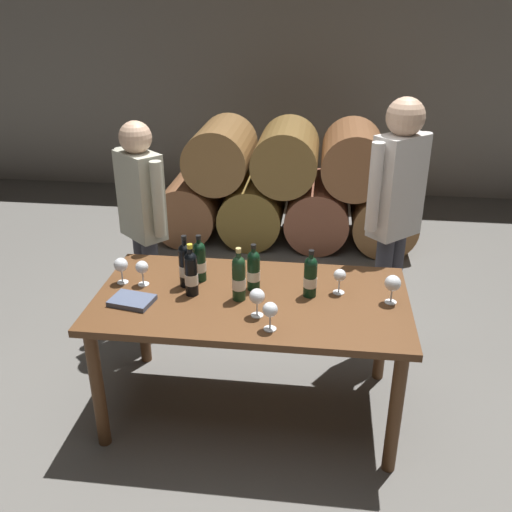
{
  "coord_description": "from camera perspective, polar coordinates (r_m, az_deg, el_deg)",
  "views": [
    {
      "loc": [
        0.35,
        -2.67,
        2.27
      ],
      "look_at": [
        0.0,
        0.2,
        0.91
      ],
      "focal_mm": 39.75,
      "sensor_mm": 36.0,
      "label": 1
    }
  ],
  "objects": [
    {
      "name": "wine_bottle_3",
      "position": [
        3.11,
        -0.21,
        -1.4
      ],
      "size": [
        0.07,
        0.07,
        0.27
      ],
      "color": "black",
      "rests_on": "dining_table"
    },
    {
      "name": "wine_bottle_1",
      "position": [
        3.07,
        -6.55,
        -1.71
      ],
      "size": [
        0.07,
        0.07,
        0.3
      ],
      "color": "black",
      "rests_on": "dining_table"
    },
    {
      "name": "wine_bottle_5",
      "position": [
        3.22,
        -5.7,
        -0.48
      ],
      "size": [
        0.07,
        0.07,
        0.28
      ],
      "color": "black",
      "rests_on": "dining_table"
    },
    {
      "name": "barrel_stack",
      "position": [
        5.56,
        3.03,
        6.98
      ],
      "size": [
        2.49,
        0.9,
        1.15
      ],
      "color": "brown",
      "rests_on": "ground_plane"
    },
    {
      "name": "taster_seated_left",
      "position": [
        3.83,
        -11.36,
        4.1
      ],
      "size": [
        0.39,
        0.35,
        1.54
      ],
      "color": "#383842",
      "rests_on": "ground_plane"
    },
    {
      "name": "ground_plane",
      "position": [
        3.53,
        -0.41,
        -14.92
      ],
      "size": [
        14.0,
        14.0,
        0.0
      ],
      "primitive_type": "plane",
      "color": "#66635E"
    },
    {
      "name": "wine_glass_1",
      "position": [
        3.23,
        -11.4,
        -1.2
      ],
      "size": [
        0.07,
        0.07,
        0.15
      ],
      "color": "white",
      "rests_on": "dining_table"
    },
    {
      "name": "tasting_notebook",
      "position": [
        3.09,
        -12.37,
        -4.4
      ],
      "size": [
        0.25,
        0.2,
        0.03
      ],
      "primitive_type": "cube",
      "rotation": [
        0.0,
        0.0,
        -0.19
      ],
      "color": "#4C5670",
      "rests_on": "dining_table"
    },
    {
      "name": "wine_bottle_2",
      "position": [
        3.01,
        -1.74,
        -2.18
      ],
      "size": [
        0.07,
        0.07,
        0.3
      ],
      "color": "#19381E",
      "rests_on": "dining_table"
    },
    {
      "name": "wine_glass_2",
      "position": [
        3.06,
        13.59,
        -2.74
      ],
      "size": [
        0.09,
        0.09,
        0.16
      ],
      "color": "white",
      "rests_on": "dining_table"
    },
    {
      "name": "wine_glass_0",
      "position": [
        3.11,
        8.42,
        -2.04
      ],
      "size": [
        0.07,
        0.07,
        0.14
      ],
      "color": "white",
      "rests_on": "dining_table"
    },
    {
      "name": "wine_glass_3",
      "position": [
        2.86,
        0.11,
        -4.16
      ],
      "size": [
        0.08,
        0.08,
        0.15
      ],
      "color": "white",
      "rests_on": "dining_table"
    },
    {
      "name": "wine_glass_5",
      "position": [
        2.75,
        1.43,
        -5.52
      ],
      "size": [
        0.08,
        0.08,
        0.15
      ],
      "color": "white",
      "rests_on": "dining_table"
    },
    {
      "name": "wine_glass_4",
      "position": [
        3.27,
        -13.44,
        -0.94
      ],
      "size": [
        0.08,
        0.08,
        0.15
      ],
      "color": "white",
      "rests_on": "dining_table"
    },
    {
      "name": "wine_bottle_4",
      "position": [
        3.06,
        5.49,
        -2.02
      ],
      "size": [
        0.07,
        0.07,
        0.27
      ],
      "color": "black",
      "rests_on": "dining_table"
    },
    {
      "name": "wine_bottle_0",
      "position": [
        3.17,
        -7.12,
        -0.86
      ],
      "size": [
        0.07,
        0.07,
        0.31
      ],
      "color": "black",
      "rests_on": "dining_table"
    },
    {
      "name": "cellar_back_wall",
      "position": [
        6.94,
        4.23,
        17.95
      ],
      "size": [
        10.0,
        0.24,
        2.8
      ],
      "primitive_type": "cube",
      "color": "gray",
      "rests_on": "ground_plane"
    },
    {
      "name": "dining_table",
      "position": [
        3.14,
        -0.45,
        -5.54
      ],
      "size": [
        1.7,
        0.9,
        0.76
      ],
      "color": "brown",
      "rests_on": "ground_plane"
    },
    {
      "name": "sommelier_presenting",
      "position": [
        3.66,
        13.87,
        4.88
      ],
      "size": [
        0.38,
        0.36,
        1.72
      ],
      "color": "#383842",
      "rests_on": "ground_plane"
    }
  ]
}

